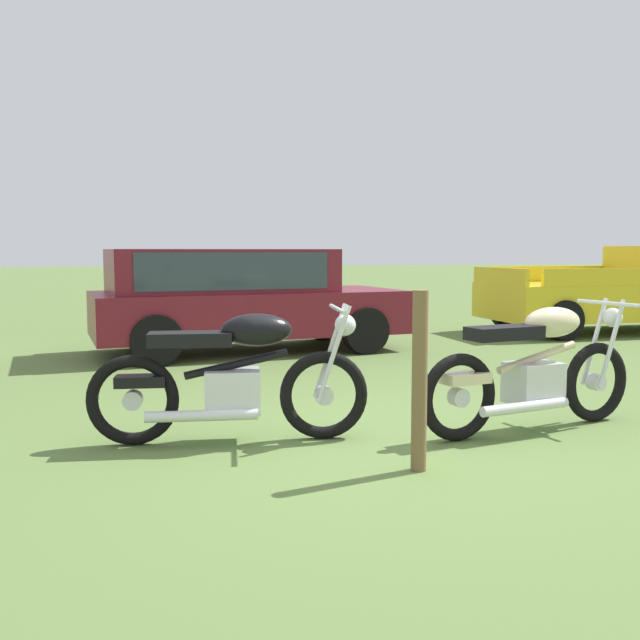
{
  "coord_description": "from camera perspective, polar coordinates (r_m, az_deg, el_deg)",
  "views": [
    {
      "loc": [
        -1.74,
        -4.85,
        1.41
      ],
      "look_at": [
        -0.29,
        0.76,
        0.84
      ],
      "focal_mm": 39.66,
      "sensor_mm": 36.0,
      "label": 1
    }
  ],
  "objects": [
    {
      "name": "motorcycle_black",
      "position": [
        5.25,
        -7.04,
        -4.62
      ],
      "size": [
        2.06,
        0.64,
        1.02
      ],
      "rotation": [
        0.0,
        0.0,
        -0.13
      ],
      "color": "black",
      "rests_on": "ground"
    },
    {
      "name": "fence_post_wooden",
      "position": [
        4.56,
        8.03,
        -4.92
      ],
      "size": [
        0.1,
        0.1,
        1.17
      ],
      "primitive_type": "cylinder",
      "color": "brown",
      "rests_on": "ground"
    },
    {
      "name": "ground_plane",
      "position": [
        5.34,
        5.17,
        -9.72
      ],
      "size": [
        120.0,
        120.0,
        0.0
      ],
      "primitive_type": "plane",
      "color": "#567038"
    },
    {
      "name": "car_burgundy",
      "position": [
        9.87,
        -6.88,
        2.23
      ],
      "size": [
        4.41,
        2.27,
        1.43
      ],
      "rotation": [
        0.0,
        0.0,
        0.12
      ],
      "color": "maroon",
      "rests_on": "ground"
    },
    {
      "name": "motorcycle_cream",
      "position": [
        5.79,
        16.91,
        -3.81
      ],
      "size": [
        2.03,
        0.79,
        1.02
      ],
      "rotation": [
        0.0,
        0.0,
        0.2
      ],
      "color": "black",
      "rests_on": "ground"
    }
  ]
}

